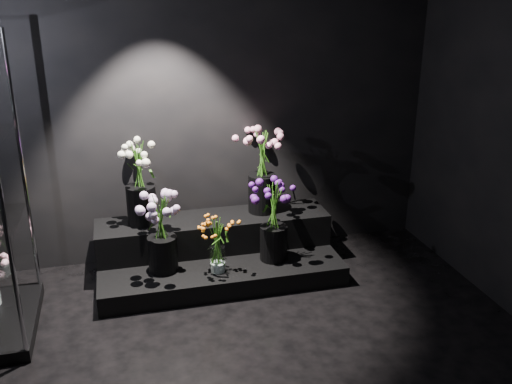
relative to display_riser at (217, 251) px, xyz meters
name	(u,v)px	position (x,y,z in m)	size (l,w,h in m)	color
wall_back	(205,100)	(0.00, 0.40, 1.22)	(4.00, 4.00, 0.00)	black
display_riser	(217,251)	(0.00, 0.00, 0.00)	(1.99, 0.88, 0.44)	black
bouquet_orange_bells	(217,244)	(-0.05, -0.34, 0.22)	(0.29, 0.29, 0.46)	white
bouquet_lilac	(161,226)	(-0.47, -0.20, 0.37)	(0.51, 0.51, 0.65)	black
bouquet_purple	(274,217)	(0.44, -0.23, 0.36)	(0.41, 0.41, 0.66)	black
bouquet_cream_roses	(139,176)	(-0.59, 0.15, 0.68)	(0.50, 0.50, 0.71)	black
bouquet_pink_roses	(262,164)	(0.44, 0.16, 0.70)	(0.41, 0.41, 0.74)	black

